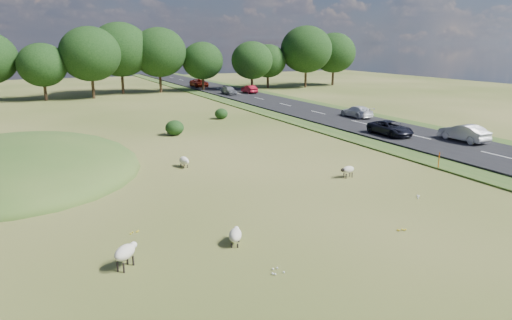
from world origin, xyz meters
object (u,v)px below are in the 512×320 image
Objects in this scene: marker_post at (439,161)px; car_6 at (390,128)px; sheep_3 at (125,252)px; car_3 at (229,90)px; sheep_1 at (184,161)px; car_4 at (199,83)px; car_0 at (249,89)px; car_2 at (357,111)px; car_1 at (464,133)px; sheep_2 at (348,170)px; sheep_0 at (235,235)px.

car_6 is at bearing 65.37° from marker_post.
car_3 is at bearing 18.18° from sheep_3.
marker_post is 0.93× the size of sheep_1.
car_4 is at bearing 90.00° from car_3.
car_0 is 0.89× the size of car_2.
car_1 is at bearing 90.00° from car_0.
car_6 reaches higher than marker_post.
sheep_3 is at bearing 16.91° from sheep_2.
car_2 is (0.00, 14.38, -0.08)m from car_1.
marker_post is 62.16m from car_4.
car_3 is at bearing 149.97° from sheep_1.
car_0 is 1.00× the size of car_3.
car_3 is at bearing 84.63° from marker_post.
sheep_0 is 56.46m from car_3.
car_1 is 42.49m from car_3.
car_2 is (23.51, 11.30, 0.42)m from sheep_1.
sheep_1 is 0.33× the size of car_3.
marker_post reaches higher than sheep_0.
sheep_1 is (-15.26, 8.08, -0.14)m from marker_post.
car_1 is (14.94, 3.90, 0.43)m from sheep_2.
sheep_2 is at bearing 14.63° from car_1.
marker_post is 9.65m from car_1.
car_3 is at bearing -90.00° from car_4.
car_1 is at bearing -40.04° from sheep_0.
car_0 is 0.86× the size of car_6.
marker_post is 21.07m from car_2.
car_2 is at bearing -17.57° from sheep_0.
car_6 is (0.00, -37.63, -0.04)m from car_3.
car_0 is (8.25, 47.66, 0.29)m from marker_post.
car_6 is at bearing 84.28° from car_0.
car_1 reaches higher than car_6.
car_3 is (-3.80, -0.34, 0.02)m from car_0.
sheep_3 is 71.88m from car_4.
car_1 is at bearing -170.68° from sheep_2.
car_6 is (4.45, 9.69, 0.28)m from marker_post.
marker_post is 48.37m from car_0.
sheep_0 is 0.29× the size of car_1.
marker_post is 0.27× the size of car_6.
marker_post is at bearing 31.26° from car_1.
sheep_2 is 0.24× the size of car_2.
car_6 reaches higher than sheep_1.
car_4 reaches higher than car_0.
car_0 is at bearing 5.05° from car_3.
sheep_2 is at bearing 47.49° from sheep_1.
sheep_3 is at bearing 39.23° from car_2.
marker_post is 0.96× the size of sheep_0.
car_3 is at bearing 5.05° from car_0.
sheep_3 is at bearing -111.25° from car_4.
car_3 is (-3.80, 27.94, 0.03)m from car_2.
car_1 is at bearing 79.18° from sheep_1.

